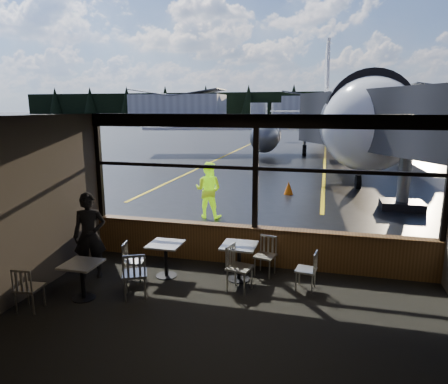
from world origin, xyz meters
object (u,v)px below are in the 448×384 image
at_px(cafe_table_mid, 166,260).
at_px(chair_mid_s, 135,274).
at_px(airliner, 340,82).
at_px(cone_nose, 289,188).
at_px(cafe_table_near, 239,262).
at_px(chair_near_w, 240,268).
at_px(chair_near_e, 306,270).
at_px(chair_near_n, 265,256).
at_px(jet_bridge, 391,146).
at_px(chair_mid_w, 134,261).
at_px(cafe_table_left, 83,281).
at_px(ground_crew, 208,190).
at_px(chair_left_s, 29,288).
at_px(passenger, 90,236).

height_order(cafe_table_mid, chair_mid_s, chair_mid_s).
relative_size(airliner, cone_nose, 64.28).
xyz_separation_m(cafe_table_near, chair_near_w, (0.12, -0.50, 0.08)).
distance_m(cafe_table_near, chair_near_e, 1.42).
height_order(airliner, chair_near_n, airliner).
relative_size(jet_bridge, chair_mid_s, 11.38).
height_order(chair_mid_w, cone_nose, chair_mid_w).
bearing_deg(chair_near_w, airliner, -172.84).
xyz_separation_m(airliner, chair_near_n, (-1.92, -22.67, -5.02)).
relative_size(cafe_table_mid, cafe_table_left, 1.04).
bearing_deg(jet_bridge, chair_near_w, -117.77).
height_order(airliner, ground_crew, airliner).
xyz_separation_m(chair_left_s, ground_crew, (1.34, 6.92, 0.51)).
distance_m(jet_bridge, chair_near_e, 7.22).
height_order(chair_near_n, chair_mid_s, chair_mid_s).
bearing_deg(passenger, chair_near_n, -8.52).
bearing_deg(chair_left_s, cafe_table_left, 37.82).
height_order(jet_bridge, chair_mid_w, jet_bridge).
relative_size(airliner, jet_bridge, 3.29).
bearing_deg(chair_mid_s, cafe_table_left, 173.02).
relative_size(chair_mid_s, chair_mid_w, 1.13).
bearing_deg(chair_left_s, chair_mid_s, 24.84).
distance_m(chair_mid_s, chair_left_s, 1.87).
relative_size(jet_bridge, chair_near_n, 12.36).
relative_size(chair_near_e, chair_mid_w, 0.98).
bearing_deg(chair_mid_w, airliner, 156.96).
bearing_deg(chair_near_e, ground_crew, 44.24).
xyz_separation_m(cafe_table_mid, chair_near_n, (2.09, 0.60, 0.06)).
distance_m(jet_bridge, chair_near_n, 7.14).
relative_size(jet_bridge, chair_near_w, 11.30).
bearing_deg(cafe_table_left, cone_nose, 74.45).
relative_size(cafe_table_near, chair_near_w, 0.83).
bearing_deg(chair_mid_s, chair_left_s, -174.95).
bearing_deg(ground_crew, passenger, 82.28).
bearing_deg(passenger, cafe_table_near, -12.62).
relative_size(jet_bridge, cone_nose, 19.57).
distance_m(cafe_table_near, chair_mid_s, 2.20).
distance_m(cafe_table_near, chair_near_n, 0.63).
height_order(jet_bridge, cafe_table_mid, jet_bridge).
bearing_deg(chair_left_s, chair_near_n, 27.93).
bearing_deg(chair_mid_w, cafe_table_mid, 107.88).
bearing_deg(chair_left_s, cafe_table_near, 27.43).
bearing_deg(chair_left_s, cone_nose, 66.39).
xyz_separation_m(airliner, cone_nose, (-2.20, -14.01, -5.18)).
relative_size(jet_bridge, chair_mid_w, 12.88).
relative_size(cafe_table_left, chair_left_s, 0.84).
bearing_deg(ground_crew, chair_near_n, 124.50).
xyz_separation_m(cafe_table_mid, ground_crew, (-0.48, 4.91, 0.56)).
bearing_deg(cafe_table_mid, chair_mid_s, -101.24).
height_order(cafe_table_left, chair_mid_s, chair_mid_s).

